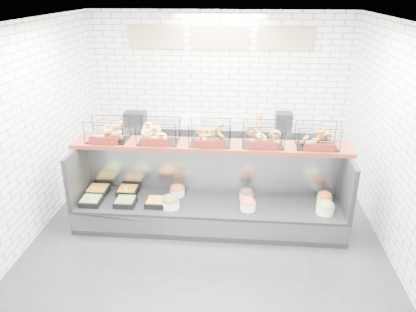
{
  "coord_description": "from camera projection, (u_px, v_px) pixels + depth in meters",
  "views": [
    {
      "loc": [
        0.45,
        -5.01,
        3.42
      ],
      "look_at": [
        -0.03,
        0.45,
        1.09
      ],
      "focal_mm": 35.0,
      "sensor_mm": 36.0,
      "label": 1
    }
  ],
  "objects": [
    {
      "name": "bagel_shelf",
      "position": [
        210.0,
        136.0,
        5.9
      ],
      "size": [
        4.1,
        0.5,
        0.4
      ],
      "color": "#521B11",
      "rests_on": "display_case"
    },
    {
      "name": "ground",
      "position": [
        207.0,
        236.0,
        5.97
      ],
      "size": [
        5.5,
        5.5,
        0.0
      ],
      "primitive_type": "plane",
      "color": "black",
      "rests_on": "ground"
    },
    {
      "name": "prep_counter",
      "position": [
        217.0,
        146.0,
        8.01
      ],
      "size": [
        4.0,
        0.6,
        1.2
      ],
      "color": "#93969B",
      "rests_on": "ground"
    },
    {
      "name": "display_case",
      "position": [
        208.0,
        205.0,
        6.15
      ],
      "size": [
        4.0,
        0.9,
        1.2
      ],
      "color": "black",
      "rests_on": "ground"
    },
    {
      "name": "room_shell",
      "position": [
        211.0,
        89.0,
        5.71
      ],
      "size": [
        5.02,
        5.51,
        3.01
      ],
      "color": "white",
      "rests_on": "ground"
    }
  ]
}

